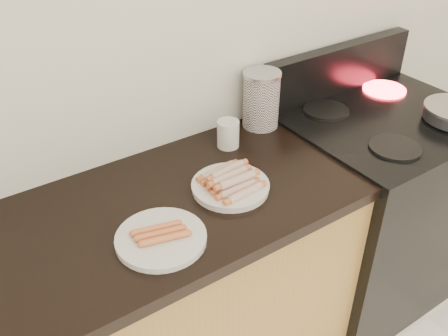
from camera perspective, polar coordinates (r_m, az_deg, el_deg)
wall_back at (r=1.64m, az=-6.78°, el=15.06°), size 4.00×0.04×2.60m
stove at (r=2.29m, az=16.31°, el=-4.46°), size 0.76×0.65×0.91m
stove_panel at (r=2.17m, az=13.02°, el=10.99°), size 0.76×0.06×0.20m
burner_near_left at (r=1.84m, az=18.96°, el=2.24°), size 0.18×0.18×0.01m
burner_far_left at (r=2.02m, az=11.60°, el=6.49°), size 0.18×0.18×0.01m
burner_far_right at (r=2.26m, az=17.85°, el=8.55°), size 0.18×0.18×0.01m
main_plate at (r=1.55m, az=0.74°, el=-2.23°), size 0.32×0.32×0.02m
side_plate at (r=1.38m, az=-7.21°, el=-7.99°), size 0.29×0.29×0.02m
hotdog_pile at (r=1.54m, az=0.74°, el=-1.36°), size 0.12×0.17×0.05m
plain_sausages at (r=1.37m, az=-7.27°, el=-7.40°), size 0.13×0.10×0.02m
canister at (r=1.86m, az=4.26°, el=7.83°), size 0.14×0.14×0.22m
mug at (r=1.75m, az=0.47°, el=3.92°), size 0.08×0.08×0.10m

